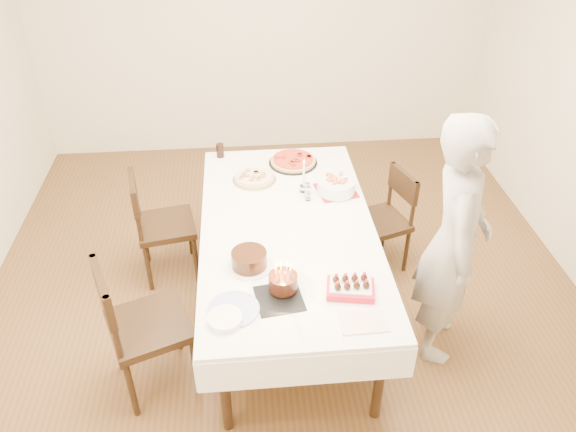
{
  "coord_description": "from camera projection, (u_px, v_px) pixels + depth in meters",
  "views": [
    {
      "loc": [
        -0.26,
        -3.02,
        2.94
      ],
      "look_at": [
        0.01,
        -0.06,
        0.84
      ],
      "focal_mm": 35.0,
      "sensor_mm": 36.0,
      "label": 1
    }
  ],
  "objects": [
    {
      "name": "chair_right_savory",
      "position": [
        380.0,
        222.0,
        4.32
      ],
      "size": [
        0.53,
        0.53,
        0.82
      ],
      "primitive_type": null,
      "rotation": [
        0.0,
        0.0,
        0.32
      ],
      "color": "black",
      "rests_on": "floor"
    },
    {
      "name": "taper_candle",
      "position": [
        304.0,
        176.0,
        3.97
      ],
      "size": [
        0.06,
        0.06,
        0.27
      ],
      "primitive_type": "cylinder",
      "rotation": [
        0.0,
        0.0,
        0.08
      ],
      "color": "white",
      "rests_on": "dining_table"
    },
    {
      "name": "pizza_pepperoni",
      "position": [
        293.0,
        161.0,
        4.36
      ],
      "size": [
        0.46,
        0.46,
        0.04
      ],
      "primitive_type": "cylinder",
      "rotation": [
        0.0,
        0.0,
        -0.25
      ],
      "color": "red",
      "rests_on": "dining_table"
    },
    {
      "name": "red_placemat",
      "position": [
        336.0,
        191.0,
        4.05
      ],
      "size": [
        0.32,
        0.32,
        0.01
      ],
      "primitive_type": "cube",
      "rotation": [
        0.0,
        0.0,
        0.2
      ],
      "color": "#B21E1E",
      "rests_on": "dining_table"
    },
    {
      "name": "china_plate",
      "position": [
        233.0,
        309.0,
        3.06
      ],
      "size": [
        0.34,
        0.34,
        0.01
      ],
      "primitive_type": "cylinder",
      "rotation": [
        0.0,
        0.0,
        -0.22
      ],
      "color": "white",
      "rests_on": "dining_table"
    },
    {
      "name": "cola_glass",
      "position": [
        220.0,
        151.0,
        4.43
      ],
      "size": [
        0.06,
        0.06,
        0.11
      ],
      "primitive_type": "cylinder",
      "rotation": [
        0.0,
        0.0,
        0.06
      ],
      "color": "black",
      "rests_on": "dining_table"
    },
    {
      "name": "person",
      "position": [
        454.0,
        243.0,
        3.4
      ],
      "size": [
        0.56,
        0.71,
        1.7
      ],
      "primitive_type": "imported",
      "rotation": [
        0.0,
        0.0,
        1.29
      ],
      "color": "#ADA9A3",
      "rests_on": "floor"
    },
    {
      "name": "shaker_pair",
      "position": [
        308.0,
        194.0,
        3.92
      ],
      "size": [
        0.12,
        0.12,
        0.11
      ],
      "primitive_type": null,
      "rotation": [
        0.0,
        0.0,
        0.32
      ],
      "color": "white",
      "rests_on": "dining_table"
    },
    {
      "name": "pasta_bowl",
      "position": [
        336.0,
        186.0,
        4.01
      ],
      "size": [
        0.35,
        0.35,
        0.09
      ],
      "primitive_type": "cylinder",
      "rotation": [
        0.0,
        0.0,
        0.34
      ],
      "color": "white",
      "rests_on": "dining_table"
    },
    {
      "name": "strawberry_box",
      "position": [
        351.0,
        288.0,
        3.16
      ],
      "size": [
        0.3,
        0.22,
        0.07
      ],
      "primitive_type": null,
      "rotation": [
        0.0,
        0.0,
        -0.18
      ],
      "color": "red",
      "rests_on": "dining_table"
    },
    {
      "name": "wall_back",
      "position": [
        263.0,
        21.0,
        5.42
      ],
      "size": [
        4.5,
        0.04,
        2.7
      ],
      "primitive_type": "cube",
      "color": "beige",
      "rests_on": "floor"
    },
    {
      "name": "box_lid",
      "position": [
        363.0,
        322.0,
        2.99
      ],
      "size": [
        0.26,
        0.18,
        0.02
      ],
      "primitive_type": "cube",
      "rotation": [
        0.0,
        0.0,
        0.02
      ],
      "color": "beige",
      "rests_on": "dining_table"
    },
    {
      "name": "floor",
      "position": [
        286.0,
        304.0,
        4.17
      ],
      "size": [
        5.0,
        5.0,
        0.0
      ],
      "primitive_type": "plane",
      "color": "#53391C",
      "rests_on": "ground"
    },
    {
      "name": "dining_table",
      "position": [
        288.0,
        270.0,
        3.91
      ],
      "size": [
        1.16,
        2.15,
        0.75
      ],
      "primitive_type": "cube",
      "rotation": [
        0.0,
        0.0,
        -0.01
      ],
      "color": "white",
      "rests_on": "floor"
    },
    {
      "name": "cake_board",
      "position": [
        279.0,
        299.0,
        3.14
      ],
      "size": [
        0.29,
        0.29,
        0.01
      ],
      "primitive_type": "cube",
      "rotation": [
        0.0,
        0.0,
        0.14
      ],
      "color": "black",
      "rests_on": "dining_table"
    },
    {
      "name": "birthday_cake",
      "position": [
        283.0,
        278.0,
        3.15
      ],
      "size": [
        0.19,
        0.19,
        0.16
      ],
      "primitive_type": "cylinder",
      "rotation": [
        0.0,
        0.0,
        0.17
      ],
      "color": "#391C0F",
      "rests_on": "dining_table"
    },
    {
      "name": "chair_left_dessert",
      "position": [
        149.0,
        325.0,
        3.33
      ],
      "size": [
        0.64,
        0.64,
        0.97
      ],
      "primitive_type": null,
      "rotation": [
        0.0,
        0.0,
        3.51
      ],
      "color": "black",
      "rests_on": "floor"
    },
    {
      "name": "plate_stack",
      "position": [
        225.0,
        319.0,
        2.98
      ],
      "size": [
        0.24,
        0.24,
        0.04
      ],
      "primitive_type": "cylinder",
      "rotation": [
        0.0,
        0.0,
        -0.32
      ],
      "color": "white",
      "rests_on": "dining_table"
    },
    {
      "name": "pizza_white",
      "position": [
        254.0,
        178.0,
        4.15
      ],
      "size": [
        0.42,
        0.42,
        0.04
      ],
      "primitive_type": "cylinder",
      "rotation": [
        0.0,
        0.0,
        0.37
      ],
      "color": "beige",
      "rests_on": "dining_table"
    },
    {
      "name": "layer_cake",
      "position": [
        249.0,
        260.0,
        3.33
      ],
      "size": [
        0.3,
        0.3,
        0.11
      ],
      "primitive_type": "cylinder",
      "rotation": [
        0.0,
        0.0,
        0.12
      ],
      "color": "black",
      "rests_on": "dining_table"
    },
    {
      "name": "chair_left_savory",
      "position": [
        166.0,
        225.0,
        4.22
      ],
      "size": [
        0.53,
        0.53,
        0.89
      ],
      "primitive_type": null,
      "rotation": [
        0.0,
        0.0,
        3.32
      ],
      "color": "black",
      "rests_on": "floor"
    }
  ]
}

